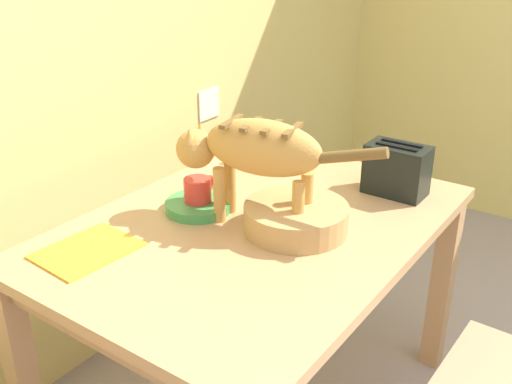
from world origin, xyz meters
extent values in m
cube|color=#E2D079|center=(0.00, 2.20, 1.25)|extent=(5.00, 0.10, 2.50)
cube|color=white|center=(0.74, 2.15, 0.85)|extent=(0.13, 0.01, 0.13)
cube|color=tan|center=(0.13, 1.46, 0.72)|extent=(1.29, 0.94, 0.03)
cube|color=tan|center=(0.13, 1.46, 0.67)|extent=(1.21, 0.86, 0.07)
cube|color=tan|center=(0.73, 1.05, 0.35)|extent=(0.07, 0.07, 0.70)
cube|color=tan|center=(-0.46, 1.88, 0.35)|extent=(0.07, 0.07, 0.70)
cube|color=tan|center=(0.73, 1.88, 0.35)|extent=(0.07, 0.07, 0.70)
ellipsoid|color=#C99246|center=(0.14, 1.44, 0.98)|extent=(0.20, 0.38, 0.17)
cube|color=brown|center=(0.15, 1.35, 1.05)|extent=(0.13, 0.04, 0.01)
cube|color=brown|center=(0.14, 1.42, 1.05)|extent=(0.13, 0.04, 0.01)
cube|color=brown|center=(0.13, 1.48, 1.05)|extent=(0.13, 0.04, 0.01)
cube|color=brown|center=(0.12, 1.54, 1.05)|extent=(0.13, 0.04, 0.01)
cylinder|color=#C99246|center=(0.08, 1.56, 0.82)|extent=(0.04, 0.04, 0.17)
cylinder|color=#C99246|center=(0.15, 1.57, 0.82)|extent=(0.04, 0.04, 0.17)
cylinder|color=#C99246|center=(0.12, 1.31, 0.82)|extent=(0.04, 0.04, 0.17)
cylinder|color=#C99246|center=(0.20, 1.33, 0.82)|extent=(0.04, 0.04, 0.17)
sphere|color=#C99246|center=(0.09, 1.66, 0.94)|extent=(0.12, 0.12, 0.12)
cone|color=#C99246|center=(0.06, 1.65, 0.99)|extent=(0.04, 0.04, 0.05)
cone|color=#C99246|center=(0.13, 1.67, 0.99)|extent=(0.04, 0.04, 0.05)
cylinder|color=brown|center=(0.19, 1.18, 1.00)|extent=(0.07, 0.19, 0.08)
cylinder|color=#3F934B|center=(0.09, 1.66, 0.75)|extent=(0.21, 0.21, 0.03)
cylinder|color=red|center=(0.09, 1.66, 0.81)|extent=(0.09, 0.09, 0.08)
torus|color=red|center=(0.15, 1.66, 0.81)|extent=(0.05, 0.01, 0.05)
cube|color=yellow|center=(-0.28, 1.74, 0.74)|extent=(0.27, 0.22, 0.01)
cube|color=#9951A1|center=(0.57, 1.75, 0.75)|extent=(0.18, 0.13, 0.02)
cube|color=gold|center=(0.57, 1.76, 0.76)|extent=(0.19, 0.14, 0.01)
cube|color=#D74139|center=(0.58, 1.76, 0.78)|extent=(0.19, 0.14, 0.02)
cube|color=#E4363A|center=(0.58, 1.76, 0.80)|extent=(0.18, 0.13, 0.02)
cylinder|color=tan|center=(0.16, 1.34, 0.78)|extent=(0.31, 0.31, 0.08)
cylinder|color=brown|center=(0.16, 1.34, 0.78)|extent=(0.25, 0.25, 0.07)
cube|color=black|center=(0.58, 1.21, 0.82)|extent=(0.12, 0.20, 0.17)
cube|color=black|center=(0.55, 1.21, 0.91)|extent=(0.02, 0.14, 0.01)
cube|color=black|center=(0.60, 1.21, 0.91)|extent=(0.02, 0.14, 0.01)
camera|label=1|loc=(-1.18, 0.53, 1.56)|focal=41.67mm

